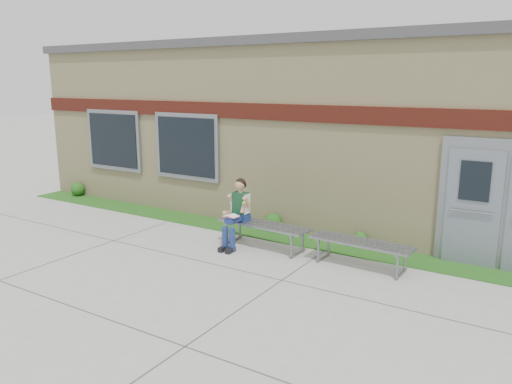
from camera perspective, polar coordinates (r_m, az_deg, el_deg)
The scene contains 9 objects.
ground at distance 8.56m, azimuth -4.65°, elevation -9.77°, with size 80.00×80.00×0.00m, color #9E9E99.
grass_strip at distance 10.62m, azimuth 3.73°, elevation -5.19°, with size 16.00×0.80×0.02m, color #285316.
school_building at distance 13.26m, azimuth 10.85°, elevation 7.40°, with size 16.20×6.22×4.20m.
bench_left at distance 9.88m, azimuth 0.93°, elevation -4.28°, with size 1.93×0.64×0.50m.
bench_right at distance 9.07m, azimuth 11.90°, elevation -6.21°, with size 1.86×0.59×0.48m.
girl at distance 9.88m, azimuth -2.19°, elevation -2.20°, with size 0.47×0.78×1.37m.
shrub_west at distance 15.22m, azimuth -19.71°, elevation 0.34°, with size 0.39×0.39×0.39m, color #285316.
shrub_mid at distance 11.02m, azimuth 1.95°, elevation -3.43°, with size 0.38×0.38×0.38m, color #285316.
shrub_east at distance 10.23m, azimuth 11.78°, elevation -5.25°, with size 0.29×0.29×0.29m, color #285316.
Camera 1 is at (4.74, -6.34, 3.25)m, focal length 35.00 mm.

